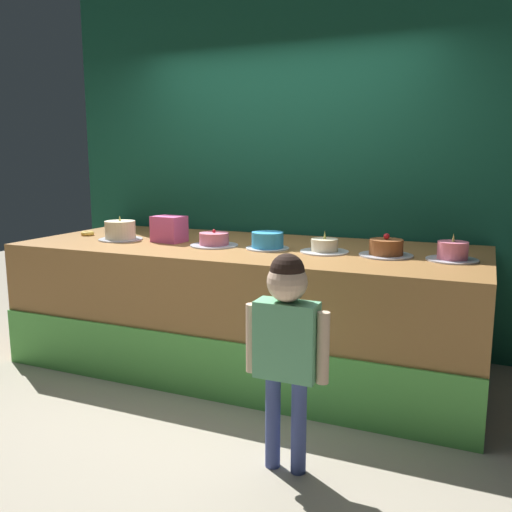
# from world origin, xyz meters

# --- Properties ---
(ground_plane) EXTENTS (12.00, 12.00, 0.00)m
(ground_plane) POSITION_xyz_m (0.00, 0.00, 0.00)
(ground_plane) COLOR #ADA38E
(stage_platform) EXTENTS (3.38, 1.37, 0.92)m
(stage_platform) POSITION_xyz_m (0.00, 0.67, 0.46)
(stage_platform) COLOR #9E6B38
(stage_platform) RESTS_ON ground_plane
(curtain_backdrop) EXTENTS (4.09, 0.08, 3.05)m
(curtain_backdrop) POSITION_xyz_m (0.00, 1.45, 1.52)
(curtain_backdrop) COLOR #144C38
(curtain_backdrop) RESTS_ON ground_plane
(child_figure) EXTENTS (0.43, 0.20, 1.11)m
(child_figure) POSITION_xyz_m (0.77, -0.56, 0.71)
(child_figure) COLOR #3F4C8C
(child_figure) RESTS_ON ground_plane
(pink_box) EXTENTS (0.25, 0.21, 0.20)m
(pink_box) POSITION_xyz_m (-0.61, 0.59, 1.02)
(pink_box) COLOR #E45799
(pink_box) RESTS_ON stage_platform
(donut) EXTENTS (0.11, 0.11, 0.03)m
(donut) POSITION_xyz_m (-1.43, 0.62, 0.94)
(donut) COLOR #F2BF4C
(donut) RESTS_ON stage_platform
(cake_far_left) EXTENTS (0.34, 0.34, 0.19)m
(cake_far_left) POSITION_xyz_m (-1.02, 0.53, 0.99)
(cake_far_left) COLOR silver
(cake_far_left) RESTS_ON stage_platform
(cake_left) EXTENTS (0.35, 0.35, 0.12)m
(cake_left) POSITION_xyz_m (-0.20, 0.55, 0.96)
(cake_left) COLOR silver
(cake_left) RESTS_ON stage_platform
(cake_center_left) EXTENTS (0.31, 0.31, 0.12)m
(cake_center_left) POSITION_xyz_m (0.20, 0.58, 0.98)
(cake_center_left) COLOR silver
(cake_center_left) RESTS_ON stage_platform
(cake_center_right) EXTENTS (0.33, 0.33, 0.15)m
(cake_center_right) POSITION_xyz_m (0.61, 0.60, 0.96)
(cake_center_right) COLOR silver
(cake_center_right) RESTS_ON stage_platform
(cake_right) EXTENTS (0.35, 0.35, 0.15)m
(cake_right) POSITION_xyz_m (1.02, 0.62, 0.97)
(cake_right) COLOR silver
(cake_right) RESTS_ON stage_platform
(cake_far_right) EXTENTS (0.32, 0.32, 0.17)m
(cake_far_right) POSITION_xyz_m (1.43, 0.62, 0.97)
(cake_far_right) COLOR silver
(cake_far_right) RESTS_ON stage_platform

